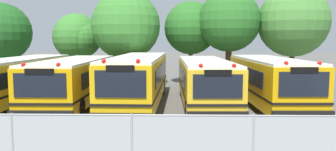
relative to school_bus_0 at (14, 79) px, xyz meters
name	(u,v)px	position (x,y,z in m)	size (l,w,h in m)	color
ground_plane	(139,105)	(6.85, -0.08, -1.38)	(160.00, 160.00, 0.00)	#595651
school_bus_0	(14,79)	(0.00, 0.00, 0.00)	(2.57, 11.69, 2.61)	yellow
school_bus_1	(75,80)	(3.44, -0.33, 0.00)	(2.67, 9.59, 2.61)	#EAA80C
school_bus_2	(139,78)	(6.84, -0.04, 0.08)	(2.67, 11.02, 2.78)	yellow
school_bus_3	(204,80)	(10.36, -0.14, -0.02)	(2.64, 10.00, 2.58)	yellow
school_bus_4	(269,80)	(13.76, -0.31, 0.02)	(2.67, 9.26, 2.67)	#EAA80C
tree_0	(2,31)	(-5.53, 9.55, 2.88)	(4.84, 4.84, 6.56)	#4C3823
tree_1	(79,37)	(0.97, 9.04, 2.34)	(3.97, 3.79, 5.66)	#4C3823
tree_2	(126,25)	(5.11, 7.32, 3.28)	(5.16, 5.16, 7.18)	#4C3823
tree_3	(192,27)	(10.10, 8.88, 3.13)	(4.21, 4.21, 6.58)	#4C3823
tree_4	(229,21)	(12.77, 7.23, 3.53)	(4.63, 4.63, 7.25)	#4C3823
tree_5	(295,20)	(17.62, 7.21, 3.57)	(5.19, 5.19, 7.45)	#4C3823
chainlink_fence	(72,147)	(6.30, -10.08, -0.48)	(20.57, 0.07, 1.72)	#9EA0A3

